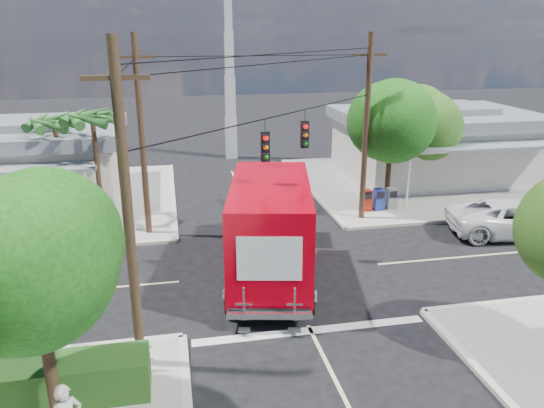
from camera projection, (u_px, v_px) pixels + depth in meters
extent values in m
plane|color=black|center=(282.00, 273.00, 20.81)|extent=(120.00, 120.00, 0.00)
cube|color=gray|center=(416.00, 181.00, 33.07)|extent=(14.00, 14.00, 0.14)
cube|color=beige|center=(308.00, 188.00, 31.77)|extent=(0.25, 14.00, 0.14)
cube|color=beige|center=(479.00, 219.00, 26.55)|extent=(14.00, 0.25, 0.14)
cube|color=gray|center=(43.00, 203.00, 29.00)|extent=(14.00, 14.00, 0.14)
cube|color=beige|center=(173.00, 195.00, 30.29)|extent=(0.25, 14.00, 0.14)
cube|color=beige|center=(9.00, 253.00, 22.48)|extent=(14.00, 0.25, 0.14)
cube|color=beige|center=(245.00, 198.00, 30.12)|extent=(0.12, 12.00, 0.01)
cube|color=beige|center=(510.00, 253.00, 22.66)|extent=(12.00, 0.12, 0.01)
cube|color=beige|center=(9.00, 296.00, 18.95)|extent=(12.00, 0.12, 0.01)
cube|color=silver|center=(311.00, 330.00, 16.80)|extent=(7.50, 0.40, 0.01)
cube|color=beige|center=(434.00, 149.00, 33.73)|extent=(11.00, 8.00, 3.40)
cube|color=gray|center=(437.00, 117.00, 33.08)|extent=(11.80, 8.80, 0.70)
cube|color=gray|center=(438.00, 109.00, 32.93)|extent=(6.05, 4.40, 0.50)
cube|color=gray|center=(479.00, 147.00, 28.78)|extent=(9.90, 1.80, 0.15)
cylinder|color=silver|center=(408.00, 180.00, 27.68)|extent=(0.12, 0.12, 2.90)
cube|color=beige|center=(26.00, 167.00, 29.69)|extent=(10.00, 8.00, 3.20)
cube|color=gray|center=(21.00, 133.00, 29.08)|extent=(10.80, 8.80, 0.70)
cube|color=gray|center=(19.00, 124.00, 28.92)|extent=(5.50, 4.40, 0.50)
cylinder|color=silver|center=(88.00, 197.00, 25.20)|extent=(0.12, 0.12, 2.70)
cube|color=silver|center=(231.00, 138.00, 39.06)|extent=(0.80, 0.80, 3.00)
cube|color=silver|center=(230.00, 97.00, 38.12)|extent=(0.70, 0.70, 3.00)
cube|color=silver|center=(229.00, 53.00, 37.19)|extent=(0.60, 0.60, 3.00)
cube|color=silver|center=(228.00, 8.00, 36.25)|extent=(0.50, 0.50, 3.00)
cylinder|color=#422D1C|center=(49.00, 361.00, 11.90)|extent=(0.28, 0.28, 3.71)
sphere|color=#10450E|center=(35.00, 267.00, 11.17)|extent=(3.71, 3.71, 3.71)
sphere|color=#10450E|center=(15.00, 255.00, 11.21)|extent=(3.02, 3.02, 3.02)
sphere|color=#10450E|center=(50.00, 277.00, 11.00)|extent=(3.25, 3.25, 3.25)
cylinder|color=#422D1C|center=(389.00, 168.00, 27.79)|extent=(0.28, 0.28, 4.10)
sphere|color=#10450E|center=(392.00, 119.00, 26.99)|extent=(4.10, 4.10, 4.10)
sphere|color=#10450E|center=(383.00, 114.00, 27.02)|extent=(3.33, 3.33, 3.33)
sphere|color=#10450E|center=(401.00, 122.00, 26.82)|extent=(3.58, 3.58, 3.58)
cylinder|color=#422D1C|center=(415.00, 161.00, 30.40)|extent=(0.28, 0.28, 3.58)
sphere|color=#245517|center=(419.00, 122.00, 29.70)|extent=(3.58, 3.58, 3.58)
sphere|color=#245517|center=(411.00, 117.00, 29.74)|extent=(2.91, 2.91, 2.91)
sphere|color=#245517|center=(427.00, 124.00, 29.52)|extent=(3.14, 3.14, 3.14)
cylinder|color=#422D1C|center=(98.00, 170.00, 25.58)|extent=(0.24, 0.24, 5.00)
cone|color=#296324|center=(112.00, 115.00, 24.93)|extent=(0.50, 2.06, 0.98)
cone|color=#296324|center=(106.00, 114.00, 25.53)|extent=(1.92, 1.68, 0.98)
cone|color=#296324|center=(90.00, 113.00, 25.55)|extent=(2.12, 0.95, 0.98)
cone|color=#296324|center=(75.00, 115.00, 24.98)|extent=(1.34, 2.07, 0.98)
cone|color=#296324|center=(73.00, 118.00, 24.25)|extent=(1.34, 2.07, 0.98)
cone|color=#296324|center=(85.00, 119.00, 23.91)|extent=(2.12, 0.95, 0.98)
cone|color=#296324|center=(103.00, 118.00, 24.22)|extent=(1.92, 1.68, 0.98)
cylinder|color=#422D1C|center=(60.00, 168.00, 26.67)|extent=(0.24, 0.24, 4.60)
cone|color=#296324|center=(73.00, 120.00, 26.09)|extent=(0.50, 2.06, 0.98)
cone|color=#296324|center=(68.00, 118.00, 26.68)|extent=(1.92, 1.68, 0.98)
cone|color=#296324|center=(53.00, 118.00, 26.70)|extent=(2.12, 0.95, 0.98)
cone|color=#296324|center=(38.00, 120.00, 26.13)|extent=(1.34, 2.07, 0.98)
cone|color=#296324|center=(35.00, 123.00, 25.41)|extent=(1.34, 2.07, 0.98)
cone|color=#296324|center=(46.00, 124.00, 25.06)|extent=(2.12, 0.95, 0.98)
cone|color=#296324|center=(64.00, 123.00, 25.37)|extent=(1.92, 1.68, 0.98)
cylinder|color=#473321|center=(128.00, 217.00, 13.59)|extent=(0.28, 0.28, 9.00)
cube|color=#473321|center=(116.00, 78.00, 12.50)|extent=(1.60, 0.12, 0.12)
cylinder|color=#473321|center=(366.00, 131.00, 25.21)|extent=(0.28, 0.28, 9.00)
cube|color=#473321|center=(370.00, 55.00, 24.11)|extent=(1.60, 0.12, 0.12)
cylinder|color=#473321|center=(142.00, 139.00, 23.28)|extent=(0.28, 0.28, 9.00)
cube|color=#473321|center=(136.00, 57.00, 22.19)|extent=(1.60, 0.12, 0.12)
cylinder|color=black|center=(283.00, 115.00, 18.87)|extent=(10.43, 10.43, 0.04)
cube|color=black|center=(265.00, 146.00, 18.27)|extent=(0.30, 0.24, 1.05)
sphere|color=red|center=(266.00, 138.00, 18.04)|extent=(0.20, 0.20, 0.20)
cube|color=black|center=(305.00, 134.00, 20.39)|extent=(0.30, 0.24, 1.05)
sphere|color=red|center=(306.00, 126.00, 20.16)|extent=(0.20, 0.20, 0.20)
cube|color=silver|center=(39.00, 371.00, 13.99)|extent=(5.94, 0.05, 0.08)
cube|color=silver|center=(37.00, 358.00, 13.87)|extent=(5.94, 0.05, 0.08)
cube|color=silver|center=(147.00, 355.00, 14.46)|extent=(0.09, 0.06, 1.00)
cube|color=#1E4518|center=(22.00, 385.00, 13.15)|extent=(6.20, 1.20, 1.10)
cube|color=#AA1A0B|center=(366.00, 200.00, 27.44)|extent=(0.50, 0.50, 1.10)
cube|color=#1F3297|center=(379.00, 199.00, 27.57)|extent=(0.50, 0.50, 1.10)
cube|color=slate|center=(391.00, 198.00, 27.70)|extent=(0.50, 0.50, 1.10)
cube|color=black|center=(271.00, 257.00, 20.72)|extent=(4.26, 9.03, 0.28)
cube|color=#C70010|center=(271.00, 208.00, 23.67)|extent=(3.00, 2.40, 2.45)
cube|color=black|center=(272.00, 193.00, 24.27)|extent=(2.35, 0.74, 1.06)
cube|color=silver|center=(272.00, 217.00, 24.87)|extent=(2.54, 0.65, 0.39)
cube|color=#C70010|center=(270.00, 226.00, 19.25)|extent=(4.03, 6.89, 3.23)
cube|color=white|center=(309.00, 222.00, 19.18)|extent=(0.83, 3.93, 1.45)
cube|color=white|center=(231.00, 222.00, 19.20)|extent=(0.83, 3.93, 1.45)
cube|color=white|center=(269.00, 259.00, 16.10)|extent=(1.97, 0.43, 1.45)
cube|color=silver|center=(269.00, 315.00, 16.54)|extent=(2.68, 0.81, 0.20)
cube|color=silver|center=(244.00, 304.00, 16.27)|extent=(0.50, 0.17, 1.11)
cube|color=silver|center=(295.00, 304.00, 16.26)|extent=(0.50, 0.17, 1.11)
cylinder|color=black|center=(243.00, 228.00, 23.80)|extent=(0.60, 1.27, 1.23)
cylinder|color=black|center=(300.00, 228.00, 23.78)|extent=(0.60, 1.27, 1.23)
cylinder|color=black|center=(231.00, 297.00, 17.66)|extent=(0.60, 1.27, 1.23)
cylinder|color=black|center=(308.00, 297.00, 17.64)|extent=(0.60, 1.27, 1.23)
imported|color=silver|center=(514.00, 218.00, 24.34)|extent=(6.37, 3.82, 1.66)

